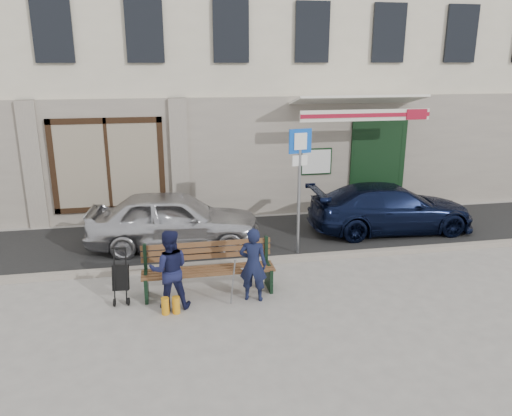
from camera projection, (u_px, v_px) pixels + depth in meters
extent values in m
plane|color=#9E9991|center=(272.00, 296.00, 9.07)|extent=(80.00, 80.00, 0.00)
cube|color=#282828|center=(244.00, 238.00, 11.99)|extent=(60.00, 3.20, 0.01)
cube|color=#9E9384|center=(257.00, 261.00, 10.47)|extent=(60.00, 0.18, 0.12)
cube|color=beige|center=(215.00, 31.00, 15.65)|extent=(20.00, 7.00, 10.00)
cube|color=#9E9384|center=(233.00, 158.00, 13.29)|extent=(20.00, 0.12, 3.20)
cube|color=maroon|center=(109.00, 164.00, 12.79)|extent=(2.50, 0.12, 2.00)
cube|color=black|center=(377.00, 164.00, 14.03)|extent=(1.60, 0.10, 2.60)
cube|color=black|center=(370.00, 165.00, 14.50)|extent=(1.25, 0.90, 2.40)
cube|color=white|center=(316.00, 162.00, 13.64)|extent=(0.80, 0.03, 0.65)
cube|color=white|center=(354.00, 101.00, 13.12)|extent=(3.40, 1.72, 0.42)
cube|color=white|center=(366.00, 115.00, 12.40)|extent=(3.40, 0.05, 0.28)
cube|color=maroon|center=(366.00, 115.00, 12.37)|extent=(3.40, 0.02, 0.10)
imported|color=#BABABF|center=(174.00, 220.00, 11.25)|extent=(4.00, 1.98, 1.31)
imported|color=black|center=(391.00, 208.00, 12.38)|extent=(4.13, 1.80, 1.18)
cylinder|color=gray|center=(299.00, 196.00, 10.69)|extent=(0.07, 0.07, 2.65)
cube|color=blue|center=(300.00, 141.00, 10.36)|extent=(0.51, 0.13, 0.51)
cube|color=white|center=(301.00, 141.00, 10.33)|extent=(0.28, 0.07, 0.35)
cube|color=white|center=(300.00, 160.00, 10.47)|extent=(0.35, 0.10, 0.22)
cube|color=brown|center=(209.00, 271.00, 9.05)|extent=(2.40, 0.50, 0.04)
cube|color=brown|center=(207.00, 250.00, 9.23)|extent=(2.40, 0.10, 0.36)
cube|color=black|center=(146.00, 287.00, 8.91)|extent=(0.06, 0.50, 0.45)
cube|color=black|center=(269.00, 277.00, 9.31)|extent=(0.06, 0.50, 0.45)
cube|color=white|center=(250.00, 268.00, 9.08)|extent=(0.34, 0.25, 0.11)
cylinder|color=gray|center=(233.00, 282.00, 8.46)|extent=(0.07, 0.34, 0.96)
cylinder|color=orange|center=(165.00, 306.00, 8.38)|extent=(0.13, 0.13, 0.30)
cylinder|color=orange|center=(176.00, 305.00, 8.41)|extent=(0.13, 0.13, 0.30)
imported|color=#131834|center=(253.00, 264.00, 8.75)|extent=(0.57, 0.46, 1.35)
imported|color=#15193C|center=(169.00, 269.00, 8.47)|extent=(0.69, 0.54, 1.41)
cylinder|color=black|center=(114.00, 303.00, 8.66)|extent=(0.04, 0.14, 0.14)
cylinder|color=black|center=(129.00, 301.00, 8.70)|extent=(0.04, 0.14, 0.14)
cube|color=black|center=(121.00, 278.00, 8.76)|extent=(0.30, 0.28, 0.47)
cylinder|color=black|center=(119.00, 248.00, 8.73)|extent=(0.26, 0.05, 0.02)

